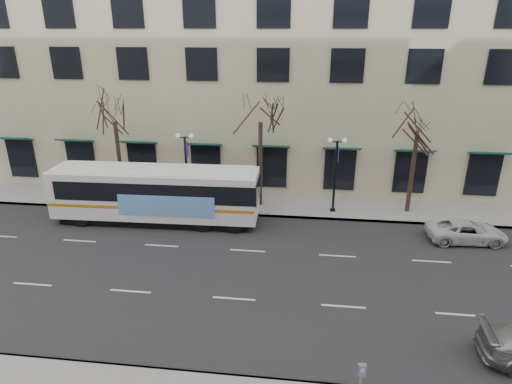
# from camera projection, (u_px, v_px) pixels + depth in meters

# --- Properties ---
(ground) EXTENTS (160.00, 160.00, 0.00)m
(ground) POSITION_uv_depth(u_px,v_px,m) (241.00, 272.00, 21.94)
(ground) COLOR black
(ground) RESTS_ON ground
(sidewalk_far) EXTENTS (80.00, 4.00, 0.15)m
(sidewalk_far) POSITION_uv_depth(u_px,v_px,m) (332.00, 207.00, 29.70)
(sidewalk_far) COLOR gray
(sidewalk_far) RESTS_ON ground
(building_hotel) EXTENTS (40.00, 20.00, 24.00)m
(building_hotel) POSITION_uv_depth(u_px,v_px,m) (253.00, 24.00, 37.31)
(building_hotel) COLOR #BBAF8E
(building_hotel) RESTS_ON ground
(tree_far_left) EXTENTS (3.60, 3.60, 8.34)m
(tree_far_left) POSITION_uv_depth(u_px,v_px,m) (113.00, 108.00, 28.79)
(tree_far_left) COLOR black
(tree_far_left) RESTS_ON ground
(tree_far_mid) EXTENTS (3.60, 3.60, 8.55)m
(tree_far_mid) POSITION_uv_depth(u_px,v_px,m) (261.00, 108.00, 27.61)
(tree_far_mid) COLOR black
(tree_far_mid) RESTS_ON ground
(tree_far_right) EXTENTS (3.60, 3.60, 8.06)m
(tree_far_right) POSITION_uv_depth(u_px,v_px,m) (420.00, 119.00, 26.68)
(tree_far_right) COLOR black
(tree_far_right) RESTS_ON ground
(lamp_post_left) EXTENTS (1.22, 0.45, 5.21)m
(lamp_post_left) POSITION_uv_depth(u_px,v_px,m) (186.00, 166.00, 29.03)
(lamp_post_left) COLOR black
(lamp_post_left) RESTS_ON ground
(lamp_post_right) EXTENTS (1.22, 0.45, 5.21)m
(lamp_post_right) POSITION_uv_depth(u_px,v_px,m) (335.00, 172.00, 27.92)
(lamp_post_right) COLOR black
(lamp_post_right) RESTS_ON ground
(city_bus) EXTENTS (13.13, 3.17, 3.54)m
(city_bus) POSITION_uv_depth(u_px,v_px,m) (157.00, 193.00, 27.11)
(city_bus) COLOR white
(city_bus) RESTS_ON ground
(white_pickup) EXTENTS (4.59, 2.34, 1.24)m
(white_pickup) POSITION_uv_depth(u_px,v_px,m) (467.00, 231.00, 24.96)
(white_pickup) COLOR silver
(white_pickup) RESTS_ON ground
(pay_station) EXTENTS (0.28, 0.20, 1.19)m
(pay_station) POSITION_uv_depth(u_px,v_px,m) (362.00, 372.00, 14.24)
(pay_station) COLOR slate
(pay_station) RESTS_ON sidewalk_near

